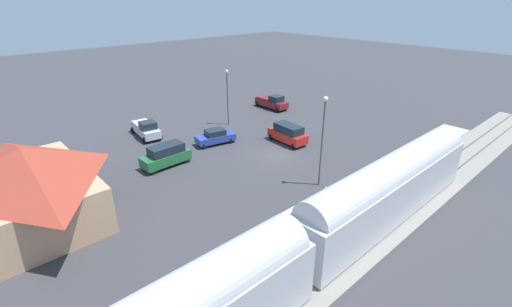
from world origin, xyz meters
name	(u,v)px	position (x,y,z in m)	size (l,w,h in m)	color
ground_plane	(276,155)	(0.00, 0.00, 0.00)	(200.00, 200.00, 0.00)	#38383D
railway_track	(398,207)	(-14.00, 0.00, 0.09)	(4.80, 70.00, 0.30)	gray
platform	(356,188)	(-10.00, 0.00, 0.15)	(3.20, 46.00, 0.30)	#A8A399
passenger_train	(299,246)	(-14.00, 12.40, 2.86)	(2.93, 40.22, 4.98)	silver
station_building	(30,183)	(4.00, 22.00, 3.13)	(12.45, 8.49, 6.03)	tan
pedestrian_on_platform	(325,195)	(-10.01, 4.57, 1.28)	(0.36, 0.36, 1.71)	#333338
sedan_blue	(215,137)	(7.04, 2.87, 0.88)	(2.73, 4.78, 1.74)	#283D9E
pickup_maroon	(272,102)	(12.60, -11.85, 1.03)	(5.40, 2.49, 2.14)	maroon
suv_green	(166,155)	(5.71, 9.99, 1.15)	(2.09, 4.95, 2.22)	#236638
suv_red	(288,133)	(1.63, -3.58, 1.15)	(5.02, 2.65, 2.22)	red
pickup_silver	(146,129)	(14.56, 7.75, 1.03)	(5.60, 3.00, 2.14)	silver
light_pole_near_platform	(323,132)	(-7.20, 1.74, 5.16)	(0.44, 0.44, 8.27)	#515156
light_pole_lot_center	(227,90)	(11.36, -2.43, 4.61)	(0.44, 0.44, 7.27)	#515156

